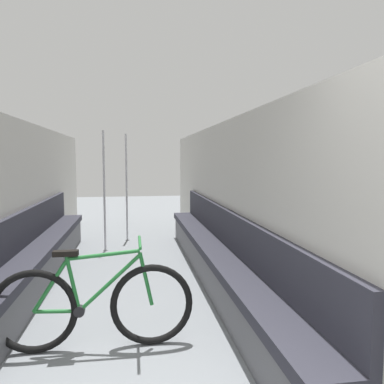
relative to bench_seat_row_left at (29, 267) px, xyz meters
The scene contains 7 objects.
wall_left 0.76m from the bench_seat_row_left, behind, with size 0.10×10.20×2.10m, color beige.
wall_right 2.59m from the bench_seat_row_left, ahead, with size 0.10×10.20×2.10m, color beige.
bench_seat_row_left is the anchor object (origin of this frame).
bench_seat_row_right 2.27m from the bench_seat_row_left, ahead, with size 0.40×5.90×0.95m.
bicycle 1.70m from the bench_seat_row_left, 58.36° to the right, with size 1.66×0.46×0.91m.
grab_pole_near 3.08m from the bench_seat_row_left, 68.50° to the left, with size 0.08×0.08×2.08m.
grab_pole_far 2.25m from the bench_seat_row_left, 69.96° to the left, with size 0.08×0.08×2.08m.
Camera 1 is at (0.09, -1.06, 1.59)m, focal length 35.00 mm.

